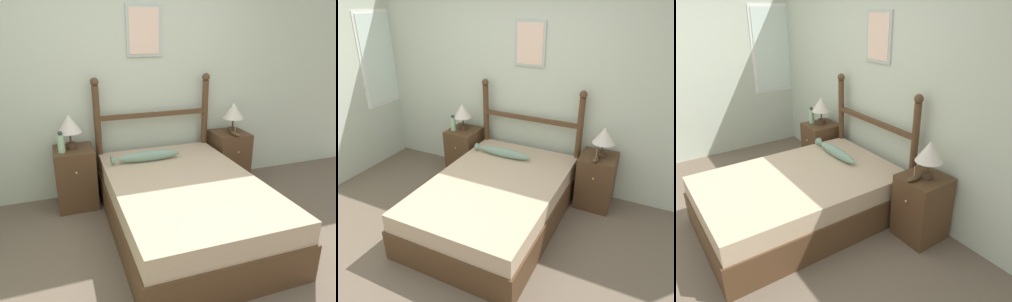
{
  "view_description": "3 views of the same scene",
  "coord_description": "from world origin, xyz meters",
  "views": [
    {
      "loc": [
        -0.88,
        -1.91,
        1.78
      ],
      "look_at": [
        0.15,
        1.04,
        0.66
      ],
      "focal_mm": 35.0,
      "sensor_mm": 36.0,
      "label": 1
    },
    {
      "loc": [
        1.62,
        -2.05,
        2.35
      ],
      "look_at": [
        0.08,
        1.09,
        0.66
      ],
      "focal_mm": 35.0,
      "sensor_mm": 36.0,
      "label": 2
    },
    {
      "loc": [
        2.87,
        -0.69,
        2.08
      ],
      "look_at": [
        0.27,
        1.12,
        0.7
      ],
      "focal_mm": 35.0,
      "sensor_mm": 36.0,
      "label": 3
    }
  ],
  "objects": [
    {
      "name": "ground_plane",
      "position": [
        0.0,
        0.0,
        0.0
      ],
      "size": [
        16.0,
        16.0,
        0.0
      ],
      "primitive_type": "plane",
      "color": "brown"
    },
    {
      "name": "wall_back",
      "position": [
        0.0,
        1.73,
        1.28
      ],
      "size": [
        6.4,
        0.08,
        2.55
      ],
      "color": "beige",
      "rests_on": "ground_plane"
    },
    {
      "name": "nightstand_right",
      "position": [
        1.1,
        1.46,
        0.33
      ],
      "size": [
        0.41,
        0.44,
        0.65
      ],
      "color": "#4C331E",
      "rests_on": "ground_plane"
    },
    {
      "name": "table_lamp_right",
      "position": [
        1.12,
        1.46,
        0.91
      ],
      "size": [
        0.25,
        0.25,
        0.36
      ],
      "color": "#422D1E",
      "rests_on": "nightstand_right"
    },
    {
      "name": "fish_pillow",
      "position": [
        -0.03,
        1.21,
        0.57
      ],
      "size": [
        0.75,
        0.11,
        0.11
      ],
      "color": "gray",
      "rests_on": "bed"
    },
    {
      "name": "model_boat",
      "position": [
        1.09,
        1.33,
        0.67
      ],
      "size": [
        0.06,
        0.17,
        0.15
      ],
      "color": "#4C3823",
      "rests_on": "nightstand_right"
    },
    {
      "name": "bottle",
      "position": [
        -0.87,
        1.39,
        0.75
      ],
      "size": [
        0.07,
        0.07,
        0.22
      ],
      "color": "#99C699",
      "rests_on": "nightstand_left"
    },
    {
      "name": "bed",
      "position": [
        0.17,
        0.63,
        0.25
      ],
      "size": [
        1.36,
        2.01,
        0.51
      ],
      "color": "#4C331E",
      "rests_on": "ground_plane"
    },
    {
      "name": "headboard",
      "position": [
        0.17,
        1.6,
        0.74
      ],
      "size": [
        1.37,
        0.09,
        1.36
      ],
      "color": "#4C331E",
      "rests_on": "ground_plane"
    },
    {
      "name": "nightstand_left",
      "position": [
        -0.75,
        1.46,
        0.33
      ],
      "size": [
        0.41,
        0.44,
        0.65
      ],
      "color": "#4C331E",
      "rests_on": "ground_plane"
    },
    {
      "name": "table_lamp_left",
      "position": [
        -0.77,
        1.48,
        0.91
      ],
      "size": [
        0.25,
        0.25,
        0.36
      ],
      "color": "#422D1E",
      "rests_on": "nightstand_left"
    }
  ]
}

